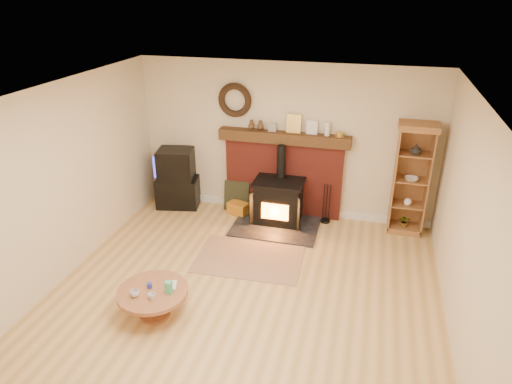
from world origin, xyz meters
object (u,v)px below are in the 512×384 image
(tv_unit, at_px, (177,179))
(curio_cabinet, at_px, (411,179))
(coffee_table, at_px, (153,295))
(wood_stove, at_px, (278,203))

(tv_unit, relative_size, curio_cabinet, 0.59)
(tv_unit, relative_size, coffee_table, 1.25)
(curio_cabinet, bearing_deg, tv_unit, -178.77)
(curio_cabinet, xyz_separation_m, coffee_table, (-3.00, -2.99, -0.61))
(wood_stove, bearing_deg, curio_cabinet, 7.68)
(wood_stove, height_order, tv_unit, wood_stove)
(tv_unit, distance_m, curio_cabinet, 3.97)
(wood_stove, height_order, coffee_table, wood_stove)
(curio_cabinet, bearing_deg, coffee_table, -135.17)
(curio_cabinet, distance_m, coffee_table, 4.28)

